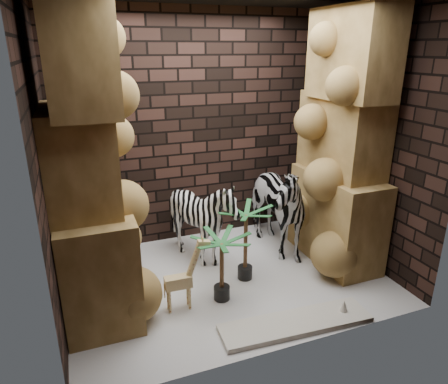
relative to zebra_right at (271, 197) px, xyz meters
name	(u,v)px	position (x,y,z in m)	size (l,w,h in m)	color
floor	(228,278)	(-0.77, -0.49, -0.73)	(3.50, 3.50, 0.00)	silver
wall_back	(194,130)	(-0.77, 0.76, 0.77)	(3.50, 3.50, 0.00)	black
wall_front	(289,190)	(-0.77, -1.74, 0.77)	(3.50, 3.50, 0.00)	black
wall_left	(45,169)	(-2.52, -0.49, 0.77)	(3.00, 3.00, 0.00)	black
wall_right	(367,139)	(0.98, -0.49, 0.77)	(3.00, 3.00, 0.00)	black
rock_pillar_left	(86,165)	(-2.17, -0.49, 0.77)	(0.68, 1.30, 3.00)	tan
rock_pillar_right	(343,141)	(0.65, -0.49, 0.77)	(0.58, 1.25, 3.00)	tan
zebra_right	(271,197)	(0.00, 0.00, 0.00)	(0.67, 1.23, 1.46)	white
zebra_left	(202,224)	(-0.92, -0.01, -0.23)	(0.90, 1.11, 1.01)	white
giraffe_toy	(178,275)	(-1.45, -0.85, -0.33)	(0.41, 0.14, 0.79)	#DFC481
palm_front	(246,243)	(-0.59, -0.56, -0.29)	(0.36, 0.36, 0.89)	#134423
palm_back	(222,268)	(-0.98, -0.84, -0.36)	(0.36, 0.36, 0.75)	#134423
surfboard	(296,323)	(-0.47, -1.50, -0.71)	(1.49, 0.37, 0.05)	beige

